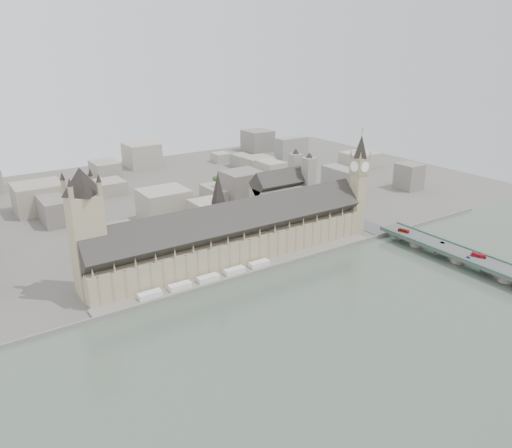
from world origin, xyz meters
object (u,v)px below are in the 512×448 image
palace_of_westminster (233,236)px  elizabeth_tower (359,177)px  red_bus_north (404,231)px  car_silver (443,243)px  victoria_tower (86,227)px  westminster_bridge (451,254)px  westminster_abbey (283,193)px  car_blue (468,257)px  car_approach (346,207)px  red_bus_south (479,255)px

palace_of_westminster → elizabeth_tower: size_ratio=2.47×
red_bus_north → car_silver: bearing=-99.1°
victoria_tower → car_silver: (288.45, -100.58, -44.30)m
westminster_bridge → westminster_abbey: westminster_abbey is taller
victoria_tower → red_bus_north: size_ratio=9.30×
victoria_tower → car_blue: (278.72, -133.76, -44.32)m
elizabeth_tower → red_bus_north: size_ratio=10.00×
westminster_bridge → red_bus_north: size_ratio=30.23×
elizabeth_tower → victoria_tower: 260.64m
red_bus_north → westminster_bridge: bearing=-106.7°
palace_of_westminster → westminster_bridge: 195.05m
westminster_bridge → car_approach: bearing=88.6°
victoria_tower → car_approach: size_ratio=19.65×
westminster_abbey → car_blue: bearing=-77.3°
car_approach → palace_of_westminster: bearing=-156.3°
westminster_abbey → red_bus_south: westminster_abbey is taller
palace_of_westminster → red_bus_south: palace_of_westminster is taller
palace_of_westminster → car_silver: (166.45, -94.28, -11.80)m
westminster_abbey → red_bus_north: 140.02m
car_blue → car_silver: size_ratio=0.94×
westminster_bridge → red_bus_north: red_bus_north is taller
victoria_tower → palace_of_westminster: bearing=-3.0°
westminster_bridge → car_silver: (4.45, 12.92, 5.78)m
elizabeth_tower → westminster_abbey: (-27.08, 87.00, -33.01)m
palace_of_westminster → elizabeth_tower: elizabeth_tower is taller
red_bus_south → car_approach: (0.06, 162.89, -0.96)m
car_silver → car_approach: car_approach is taller
westminster_abbey → car_silver: westminster_abbey is taller
palace_of_westminster → red_bus_south: 211.33m
red_bus_south → car_approach: size_ratio=2.40×
elizabeth_tower → car_approach: elizabeth_tower is taller
car_silver → westminster_abbey: bearing=85.4°
red_bus_north → car_silver: size_ratio=2.72×
palace_of_westminster → westminster_bridge: palace_of_westminster is taller
red_bus_north → victoria_tower: bearing=147.4°
victoria_tower → red_bus_south: victoria_tower is taller
elizabeth_tower → car_blue: (18.72, -115.76, -47.20)m
car_silver → car_approach: (-1.06, 125.99, 0.09)m
red_bus_north → car_approach: 87.51m
westminster_abbey → red_bus_north: bearing=-69.9°
victoria_tower → westminster_bridge: bearing=-21.8°
red_bus_south → car_blue: red_bus_south is taller
westminster_abbey → car_approach: size_ratio=13.36×
red_bus_south → car_blue: (-8.62, 3.73, -1.07)m
palace_of_westminster → red_bus_north: size_ratio=24.65×
palace_of_westminster → car_blue: 202.35m
car_approach → red_bus_south: bearing=-77.2°
palace_of_westminster → westminster_bridge: (162.00, -107.20, -17.58)m
elizabeth_tower → car_approach: (27.39, 43.41, -47.10)m
victoria_tower → westminster_abbey: (232.92, 69.00, -30.12)m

